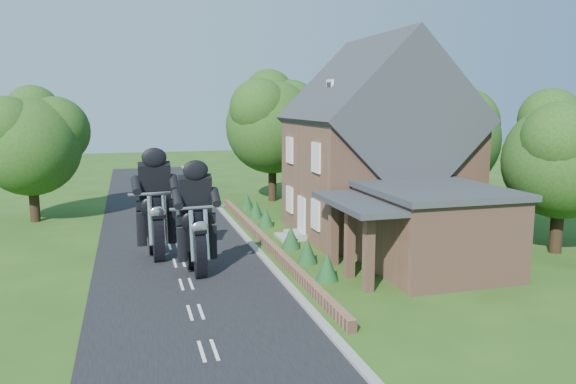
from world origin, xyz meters
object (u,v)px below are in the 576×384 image
object	(u,v)px
annex	(431,228)
motorcycle_lead	(197,258)
house	(376,151)
motorcycle_follow	(157,242)
garden_wall	(265,241)

from	to	relation	value
annex	motorcycle_lead	size ratio (longest dim) A/B	4.75
house	motorcycle_lead	size ratio (longest dim) A/B	6.90
annex	motorcycle_follow	distance (m)	11.79
garden_wall	house	size ratio (longest dim) A/B	2.15
motorcycle_lead	motorcycle_follow	world-z (taller)	motorcycle_follow
garden_wall	motorcycle_follow	xyz separation A→B (m)	(-5.15, -1.01, 0.53)
motorcycle_lead	motorcycle_follow	xyz separation A→B (m)	(-1.42, 2.84, 0.04)
annex	garden_wall	bearing A→B (deg)	133.84
motorcycle_follow	motorcycle_lead	bearing A→B (deg)	112.02
motorcycle_lead	motorcycle_follow	distance (m)	3.18
house	motorcycle_follow	world-z (taller)	house
house	annex	bearing A→B (deg)	-95.24
house	annex	world-z (taller)	house
house	annex	distance (m)	7.30
garden_wall	motorcycle_follow	world-z (taller)	motorcycle_follow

